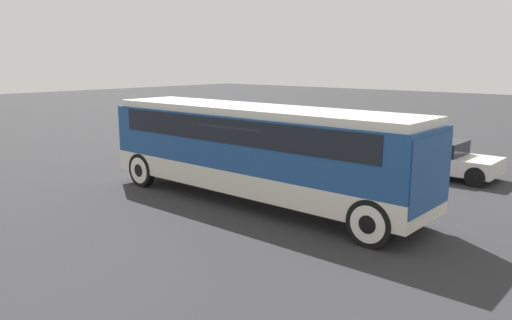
% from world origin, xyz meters
% --- Properties ---
extents(ground_plane, '(120.00, 120.00, 0.00)m').
position_xyz_m(ground_plane, '(0.00, 0.00, 0.00)').
color(ground_plane, '#2D2D30').
extents(tour_bus, '(11.03, 2.52, 3.00)m').
position_xyz_m(tour_bus, '(0.10, 0.00, 1.83)').
color(tour_bus, silver).
rests_on(tour_bus, ground_plane).
extents(parked_car_near, '(4.47, 1.79, 1.35)m').
position_xyz_m(parked_car_near, '(-5.60, 5.85, 0.67)').
color(parked_car_near, maroon).
rests_on(parked_car_near, ground_plane).
extents(parked_car_mid, '(4.64, 1.98, 1.39)m').
position_xyz_m(parked_car_mid, '(2.66, 7.38, 0.70)').
color(parked_car_mid, silver).
rests_on(parked_car_mid, ground_plane).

